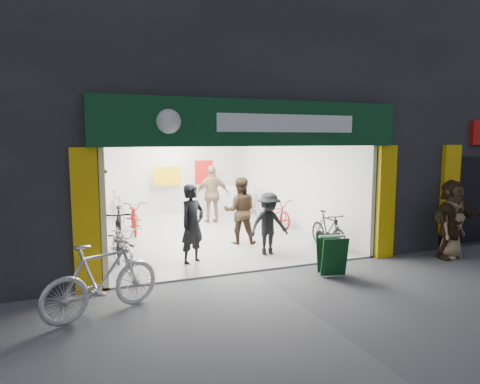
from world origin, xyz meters
TOP-DOWN VIEW (x-y plane):
  - ground at (0.00, 0.00)m, footprint 60.00×60.00m
  - building at (0.91, 4.99)m, footprint 17.00×10.27m
  - bike_left_front at (-2.50, 1.37)m, footprint 0.83×1.84m
  - bike_left_midfront at (-2.50, 2.09)m, footprint 0.80×2.02m
  - bike_left_midback at (-1.80, 4.72)m, footprint 0.80×1.92m
  - bike_left_back at (-2.07, 6.87)m, footprint 0.76×1.71m
  - bike_right_front at (2.50, 1.13)m, footprint 0.45×1.56m
  - bike_right_mid at (2.50, 4.06)m, footprint 0.68×1.71m
  - bike_right_back at (2.50, 5.98)m, footprint 0.85×1.82m
  - parked_bike at (-3.08, -1.11)m, footprint 2.01×1.26m
  - customer_a at (-1.04, 1.05)m, footprint 0.77×0.69m
  - customer_b at (0.58, 2.31)m, footprint 1.03×0.91m
  - customer_c at (0.78, 1.00)m, footprint 1.01×0.62m
  - customer_d at (0.75, 5.19)m, footprint 1.14×0.53m
  - pedestrian_near at (4.70, -0.64)m, footprint 0.84×0.65m
  - pedestrian_far at (4.65, -0.66)m, footprint 1.77×0.90m
  - sandwich_board at (1.36, -0.75)m, footprint 0.62×0.63m

SIDE VIEW (x-z plane):
  - ground at x=0.00m, z-range 0.00..0.00m
  - sandwich_board at x=1.36m, z-range 0.04..0.84m
  - bike_right_mid at x=2.50m, z-range 0.00..0.88m
  - bike_left_front at x=-2.50m, z-range 0.00..0.93m
  - bike_right_front at x=2.50m, z-range 0.00..0.94m
  - bike_left_midback at x=-1.80m, z-range 0.00..0.98m
  - bike_left_back at x=-2.07m, z-range 0.00..0.99m
  - bike_right_back at x=2.50m, z-range 0.00..1.05m
  - parked_bike at x=-3.08m, z-range 0.00..1.17m
  - bike_left_midfront at x=-2.50m, z-range 0.00..1.18m
  - customer_c at x=0.78m, z-range 0.00..1.51m
  - pedestrian_near at x=4.70m, z-range 0.00..1.52m
  - customer_a at x=-1.04m, z-range 0.00..1.77m
  - customer_b at x=0.58m, z-range 0.00..1.77m
  - pedestrian_far at x=4.65m, z-range 0.00..1.82m
  - customer_d at x=0.75m, z-range 0.00..1.91m
  - building at x=0.91m, z-range 0.31..8.31m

